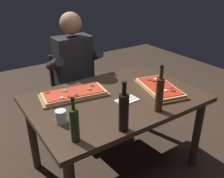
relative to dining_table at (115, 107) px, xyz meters
name	(u,v)px	position (x,y,z in m)	size (l,w,h in m)	color
ground_plane	(115,165)	(0.00, 0.00, -0.64)	(6.40, 6.40, 0.00)	#38281E
dining_table	(115,107)	(0.00, 0.00, 0.00)	(1.40, 0.96, 0.74)	#3D2B1E
pizza_rectangular_front	(74,94)	(-0.28, 0.20, 0.12)	(0.59, 0.33, 0.05)	olive
pizza_rectangular_left	(160,88)	(0.39, -0.11, 0.12)	(0.39, 0.55, 0.05)	brown
wine_bottle_dark	(124,111)	(-0.23, -0.42, 0.23)	(0.07, 0.07, 0.34)	black
oil_bottle_amber	(75,124)	(-0.53, -0.35, 0.21)	(0.06, 0.06, 0.29)	#233819
vinegar_bottle_green	(159,94)	(0.13, -0.37, 0.24)	(0.06, 0.06, 0.36)	#47230F
tumbler_near_camera	(61,118)	(-0.53, -0.12, 0.14)	(0.08, 0.08, 0.10)	silver
napkin_cutlery_set	(127,100)	(0.04, -0.11, 0.10)	(0.18, 0.12, 0.01)	white
diner_chair	(72,88)	(0.00, 0.86, -0.16)	(0.44, 0.44, 0.87)	black
seated_diner	(75,70)	(0.00, 0.74, 0.10)	(0.53, 0.41, 1.33)	#23232D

